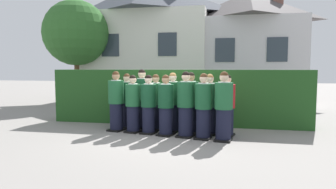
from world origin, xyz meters
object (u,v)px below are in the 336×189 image
Objects in this scene: student_front_row_3 at (166,107)px; student_rear_row_1 at (142,100)px; student_front_row_5 at (204,108)px; student_rear_row_0 at (127,102)px; student_rear_row_2 at (156,103)px; student_rear_row_4 at (191,104)px; student_front_row_2 at (149,106)px; student_rear_row_3 at (173,104)px; student_front_row_0 at (116,102)px; student_rear_row_5 at (210,106)px; student_front_row_4 at (186,106)px; student_front_row_6 at (224,108)px; student_front_row_1 at (133,105)px; student_in_red_blazer at (227,107)px.

student_front_row_3 is 1.16m from student_rear_row_1.
student_front_row_5 is 2.56m from student_rear_row_0.
student_rear_row_2 is at bearing 123.24° from student_front_row_3.
student_front_row_2 is at bearing -164.37° from student_rear_row_4.
student_front_row_2 is at bearing -39.42° from student_rear_row_0.
student_front_row_3 is 0.97× the size of student_rear_row_3.
student_rear_row_4 is (-0.40, 0.63, 0.01)m from student_front_row_5.
student_front_row_0 reaches higher than student_rear_row_2.
student_front_row_3 is 0.99× the size of student_rear_row_5.
student_front_row_6 is at bearing -13.96° from student_front_row_4.
student_rear_row_4 is (0.06, 0.51, -0.01)m from student_front_row_4.
student_rear_row_2 is (-0.96, 0.73, -0.05)m from student_front_row_4.
student_rear_row_0 is (-1.35, 0.83, 0.00)m from student_front_row_3.
student_rear_row_0 is at bearing 168.65° from student_rear_row_4.
student_front_row_4 is 0.48m from student_front_row_5.
student_front_row_3 reaches higher than student_front_row_1.
student_rear_row_1 is at bearing 168.13° from student_rear_row_5.
student_rear_row_4 reaches higher than student_rear_row_2.
student_in_red_blazer is (3.05, -0.08, -0.04)m from student_front_row_0.
student_rear_row_3 is (0.58, 0.40, 0.03)m from student_front_row_2.
student_rear_row_3 is at bearing 80.93° from student_front_row_3.
student_rear_row_0 is 1.01× the size of student_rear_row_2.
student_front_row_5 is 0.75m from student_rear_row_4.
student_front_row_4 is at bearing -163.24° from student_in_red_blazer.
student_front_row_2 is at bearing 165.33° from student_front_row_3.
student_front_row_6 is 0.55m from student_in_red_blazer.
student_front_row_1 is 0.98× the size of student_rear_row_0.
student_rear_row_2 is at bearing 168.17° from student_in_red_blazer.
student_rear_row_2 reaches higher than student_front_row_2.
student_rear_row_0 is at bearing 169.00° from student_rear_row_5.
student_rear_row_0 is 2.50m from student_rear_row_5.
student_front_row_1 is 0.94× the size of student_front_row_6.
student_front_row_3 is 0.95× the size of student_front_row_6.
student_rear_row_1 reaches higher than student_front_row_2.
student_front_row_3 is (1.49, -0.32, -0.04)m from student_front_row_0.
student_front_row_5 reaches higher than student_front_row_1.
student_front_row_1 is 0.99× the size of student_rear_row_2.
student_front_row_3 is 1.58m from student_rear_row_0.
student_front_row_5 is at bearing 166.89° from student_front_row_6.
student_rear_row_1 is at bearing 120.13° from student_front_row_2.
student_front_row_0 is 2.54m from student_front_row_5.
student_rear_row_2 is at bearing 168.16° from student_rear_row_4.
student_front_row_1 is 0.70m from student_rear_row_2.
student_front_row_3 reaches higher than student_front_row_2.
student_front_row_6 is 0.76m from student_rear_row_5.
student_rear_row_2 is (-0.43, 0.65, -0.00)m from student_front_row_3.
student_rear_row_1 is (0.09, 0.56, 0.08)m from student_front_row_1.
student_rear_row_2 is at bearing 149.29° from student_front_row_5.
student_rear_row_5 is at bearing -11.12° from student_rear_row_2.
student_rear_row_4 is 0.98m from student_in_red_blazer.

